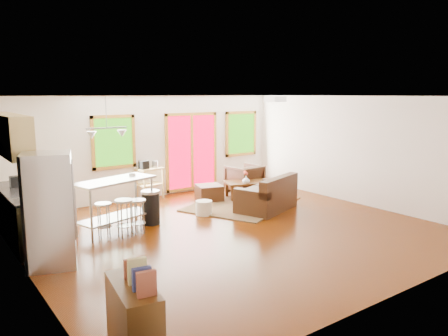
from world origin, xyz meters
TOP-DOWN VIEW (x-y plane):
  - floor at (0.00, 0.00)m, footprint 7.50×7.00m
  - ceiling at (0.00, 0.00)m, footprint 7.50×7.00m
  - back_wall at (0.00, 3.51)m, footprint 7.50×0.02m
  - left_wall at (-3.76, 0.00)m, footprint 0.02×7.00m
  - right_wall at (3.76, 0.00)m, footprint 0.02×7.00m
  - front_wall at (0.00, -3.51)m, footprint 7.50×0.02m
  - window_left at (-1.00, 3.46)m, footprint 1.10×0.05m
  - french_doors at (1.20, 3.46)m, footprint 1.60×0.05m
  - window_right at (2.90, 3.46)m, footprint 1.10×0.05m
  - rug at (1.41, 1.50)m, footprint 3.22×2.92m
  - loveseat at (1.56, 0.74)m, footprint 1.71×1.32m
  - coffee_table at (1.90, 1.94)m, footprint 1.25×0.98m
  - armchair at (2.26, 2.50)m, footprint 0.87×0.83m
  - ottoman at (0.97, 2.28)m, footprint 0.74×0.74m
  - pouf at (0.15, 1.27)m, footprint 0.47×0.47m
  - vase at (1.79, 1.83)m, footprint 0.20×0.21m
  - book at (2.13, 1.73)m, footprint 0.21×0.09m
  - cabinets at (-3.49, 1.70)m, footprint 0.64×2.24m
  - refrigerator at (-3.34, 0.23)m, footprint 0.89×0.87m
  - island at (-1.85, 1.34)m, footprint 1.72×1.06m
  - cup at (-1.40, 1.53)m, footprint 0.16×0.13m
  - bar_stool_a at (-2.19, 1.10)m, footprint 0.34×0.34m
  - bar_stool_b at (-1.88, 0.87)m, footprint 0.34×0.34m
  - bar_stool_c at (-1.58, 0.92)m, footprint 0.34×0.34m
  - trash_can at (-1.11, 1.33)m, footprint 0.39×0.39m
  - kitchen_cart at (-0.16, 3.32)m, footprint 0.71×0.52m
  - bookshelf at (-3.35, -2.83)m, footprint 0.49×0.96m
  - ceiling_flush at (1.60, 0.60)m, footprint 0.35×0.35m
  - pendant_light at (-1.90, 1.50)m, footprint 0.80×0.18m

SIDE VIEW (x-z plane):
  - floor at x=0.00m, z-range -0.02..0.00m
  - rug at x=1.41m, z-range 0.00..0.03m
  - pouf at x=0.15m, z-range 0.00..0.32m
  - ottoman at x=0.97m, z-range 0.00..0.40m
  - loveseat at x=1.56m, z-range -0.08..0.72m
  - trash_can at x=-1.11m, z-range 0.00..0.71m
  - coffee_table at x=1.90m, z-range 0.16..0.59m
  - armchair at x=2.26m, z-range 0.00..0.83m
  - bookshelf at x=-3.35m, z-range -0.12..0.96m
  - bar_stool_a at x=-2.19m, z-range 0.16..0.81m
  - bar_stool_c at x=-1.58m, z-range 0.16..0.82m
  - vase at x=1.79m, z-range 0.35..0.70m
  - bar_stool_b at x=-1.88m, z-range 0.17..0.89m
  - book at x=2.13m, z-range 0.40..0.68m
  - kitchen_cart at x=-0.16m, z-range 0.18..1.19m
  - island at x=-1.85m, z-range 0.19..1.21m
  - refrigerator at x=-3.34m, z-range 0.00..1.77m
  - cabinets at x=-3.49m, z-range -0.22..2.08m
  - cup at x=-1.40m, z-range 0.95..1.08m
  - french_doors at x=1.20m, z-range 0.05..2.15m
  - back_wall at x=0.00m, z-range 0.00..2.60m
  - left_wall at x=-3.76m, z-range 0.00..2.60m
  - right_wall at x=3.76m, z-range 0.00..2.60m
  - front_wall at x=0.00m, z-range 0.00..2.60m
  - window_left at x=-1.00m, z-range 0.85..2.15m
  - window_right at x=2.90m, z-range 0.85..2.15m
  - pendant_light at x=-1.90m, z-range 1.50..2.29m
  - ceiling_flush at x=1.60m, z-range 2.47..2.59m
  - ceiling at x=0.00m, z-range 2.60..2.62m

